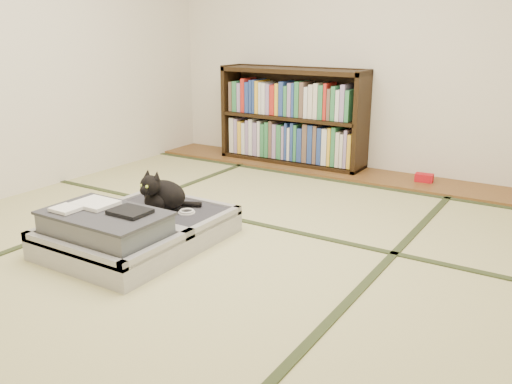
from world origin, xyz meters
The scene contains 9 objects.
floor centered at (0.00, 0.00, 0.00)m, with size 4.50×4.50×0.00m, color #C3C082.
wood_strip centered at (0.00, 2.00, 0.01)m, with size 4.00×0.50×0.02m, color brown.
red_item centered at (0.72, 2.03, 0.06)m, with size 0.15×0.09×0.07m, color #B70E18.
tatami_borders centered at (0.00, 0.49, 0.00)m, with size 4.00×4.50×0.01m.
bookcase centered at (-0.61, 2.07, 0.45)m, with size 1.47×0.34×0.95m.
suitcase centered at (-0.40, -0.35, 0.11)m, with size 0.81×1.08×0.32m.
cat centered at (-0.42, -0.06, 0.26)m, with size 0.36×0.36×0.29m.
cable_coil centered at (-0.24, -0.03, 0.17)m, with size 0.11×0.11×0.03m.
hanger centered at (-0.74, -0.54, 0.01)m, with size 0.42×0.21×0.01m.
Camera 1 is at (1.89, -2.58, 1.31)m, focal length 38.00 mm.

